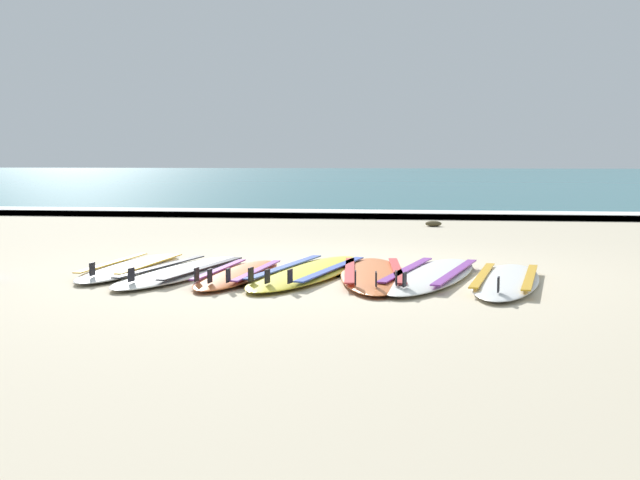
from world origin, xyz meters
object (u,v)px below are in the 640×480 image
Objects in this scene: surfboard_0 at (132,267)px; surfboard_1 at (182,271)px; surfboard_2 at (238,274)px; surfboard_5 at (431,275)px; surfboard_6 at (506,280)px; surfboard_3 at (309,272)px; surfboard_4 at (373,274)px.

surfboard_0 is 0.59m from surfboard_1.
surfboard_2 is (0.54, -0.11, 0.00)m from surfboard_1.
surfboard_1 is 0.94× the size of surfboard_5.
surfboard_1 is 1.06× the size of surfboard_6.
surfboard_6 is (1.70, -0.29, -0.00)m from surfboard_3.
surfboard_4 and surfboard_5 have the same top height.
surfboard_0 and surfboard_4 have the same top height.
surfboard_1 and surfboard_6 have the same top height.
surfboard_2 is 0.79× the size of surfboard_5.
surfboard_4 is 1.07× the size of surfboard_6.
surfboard_2 is at bearing -11.62° from surfboard_1.
surfboard_0 and surfboard_2 have the same top height.
surfboard_3 is at bearing 177.59° from surfboard_5.
surfboard_0 is 3.40m from surfboard_6.
surfboard_4 is 0.50m from surfboard_5.
surfboard_5 and surfboard_6 have the same top height.
surfboard_0 is 1.14m from surfboard_2.
surfboard_6 is at bearing -6.67° from surfboard_0.
surfboard_3 and surfboard_5 have the same top height.
surfboard_3 is 0.59m from surfboard_4.
surfboard_2 and surfboard_5 have the same top height.
surfboard_4 is at bearing -4.46° from surfboard_0.
surfboard_6 is at bearing -11.07° from surfboard_4.
surfboard_2 and surfboard_6 have the same top height.
surfboard_4 is 1.14m from surfboard_6.
surfboard_5 is at bearing 158.12° from surfboard_6.
surfboard_2 is at bearing -159.04° from surfboard_3.
surfboard_4 is at bearing -176.57° from surfboard_5.
surfboard_0 is at bearing 158.63° from surfboard_1.
surfboard_6 is at bearing -9.81° from surfboard_3.
surfboard_3 is 1.07× the size of surfboard_4.
surfboard_6 is at bearing -21.88° from surfboard_5.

